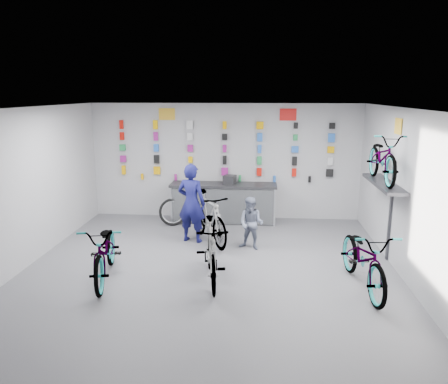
# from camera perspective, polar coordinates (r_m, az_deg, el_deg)

# --- Properties ---
(floor) EXTENTS (8.00, 8.00, 0.00)m
(floor) POSITION_cam_1_polar(r_m,az_deg,el_deg) (8.02, -2.23, -11.18)
(floor) COLOR #56565B
(floor) RESTS_ON ground
(ceiling) EXTENTS (8.00, 8.00, 0.00)m
(ceiling) POSITION_cam_1_polar(r_m,az_deg,el_deg) (7.32, -2.44, 10.78)
(ceiling) COLOR white
(ceiling) RESTS_ON wall_back
(wall_back) EXTENTS (7.00, 0.00, 7.00)m
(wall_back) POSITION_cam_1_polar(r_m,az_deg,el_deg) (11.44, 0.12, 4.00)
(wall_back) COLOR #B8B7BA
(wall_back) RESTS_ON floor
(wall_front) EXTENTS (7.00, 0.00, 7.00)m
(wall_front) POSITION_cam_1_polar(r_m,az_deg,el_deg) (3.82, -9.92, -14.90)
(wall_front) COLOR #B8B7BA
(wall_front) RESTS_ON floor
(wall_left) EXTENTS (0.00, 8.00, 8.00)m
(wall_left) POSITION_cam_1_polar(r_m,az_deg,el_deg) (8.68, -25.93, -0.18)
(wall_left) COLOR #B8B7BA
(wall_left) RESTS_ON floor
(wall_right) EXTENTS (0.00, 8.00, 8.00)m
(wall_right) POSITION_cam_1_polar(r_m,az_deg,el_deg) (7.91, 23.72, -1.13)
(wall_right) COLOR #B8B7BA
(wall_right) RESTS_ON floor
(counter) EXTENTS (2.70, 0.66, 1.00)m
(counter) POSITION_cam_1_polar(r_m,az_deg,el_deg) (11.19, -0.08, -1.49)
(counter) COLOR black
(counter) RESTS_ON floor
(merch_wall) EXTENTS (5.57, 0.08, 1.57)m
(merch_wall) POSITION_cam_1_polar(r_m,az_deg,el_deg) (11.32, 0.26, 5.34)
(merch_wall) COLOR #F2AB02
(merch_wall) RESTS_ON wall_back
(wall_bracket) EXTENTS (0.39, 1.90, 2.00)m
(wall_bracket) POSITION_cam_1_polar(r_m,az_deg,el_deg) (8.98, 20.25, 0.50)
(wall_bracket) COLOR #333338
(wall_bracket) RESTS_ON wall_right
(sign_left) EXTENTS (0.42, 0.02, 0.30)m
(sign_left) POSITION_cam_1_polar(r_m,az_deg,el_deg) (11.51, -7.47, 10.06)
(sign_left) COLOR gold
(sign_left) RESTS_ON wall_back
(sign_right) EXTENTS (0.42, 0.02, 0.30)m
(sign_right) POSITION_cam_1_polar(r_m,az_deg,el_deg) (11.28, 8.37, 9.98)
(sign_right) COLOR red
(sign_right) RESTS_ON wall_back
(sign_side) EXTENTS (0.02, 0.40, 0.30)m
(sign_side) POSITION_cam_1_polar(r_m,az_deg,el_deg) (8.87, 21.80, 7.99)
(sign_side) COLOR gold
(sign_side) RESTS_ON wall_right
(bike_left) EXTENTS (1.10, 2.14, 1.07)m
(bike_left) POSITION_cam_1_polar(r_m,az_deg,el_deg) (8.07, -15.20, -7.39)
(bike_left) COLOR gray
(bike_left) RESTS_ON floor
(bike_center) EXTENTS (0.84, 1.92, 1.12)m
(bike_center) POSITION_cam_1_polar(r_m,az_deg,el_deg) (7.67, -1.70, -7.80)
(bike_center) COLOR gray
(bike_center) RESTS_ON floor
(bike_right) EXTENTS (0.95, 2.15, 1.09)m
(bike_right) POSITION_cam_1_polar(r_m,az_deg,el_deg) (7.80, 17.80, -8.18)
(bike_right) COLOR gray
(bike_right) RESTS_ON floor
(bike_service) EXTENTS (1.40, 1.92, 1.14)m
(bike_service) POSITION_cam_1_polar(r_m,az_deg,el_deg) (9.66, -2.00, -3.33)
(bike_service) COLOR gray
(bike_service) RESTS_ON floor
(bike_wall) EXTENTS (0.63, 1.80, 0.95)m
(bike_wall) POSITION_cam_1_polar(r_m,az_deg,el_deg) (8.86, 20.05, 4.23)
(bike_wall) COLOR gray
(bike_wall) RESTS_ON wall_bracket
(clerk) EXTENTS (0.73, 0.58, 1.76)m
(clerk) POSITION_cam_1_polar(r_m,az_deg,el_deg) (9.66, -4.27, -1.46)
(clerk) COLOR #121452
(clerk) RESTS_ON floor
(customer) EXTENTS (0.66, 0.59, 1.13)m
(customer) POSITION_cam_1_polar(r_m,az_deg,el_deg) (9.25, 3.57, -4.12)
(customer) COLOR slate
(customer) RESTS_ON floor
(spare_wheel) EXTENTS (0.74, 0.48, 0.68)m
(spare_wheel) POSITION_cam_1_polar(r_m,az_deg,el_deg) (11.05, -6.72, -2.61)
(spare_wheel) COLOR black
(spare_wheel) RESTS_ON floor
(register) EXTENTS (0.35, 0.36, 0.22)m
(register) POSITION_cam_1_polar(r_m,az_deg,el_deg) (11.05, 0.75, 1.63)
(register) COLOR black
(register) RESTS_ON counter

